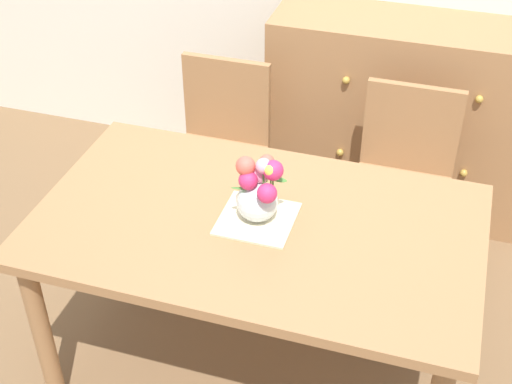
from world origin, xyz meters
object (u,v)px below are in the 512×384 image
object	(u,v)px
dining_table	(257,241)
chair_left	(220,142)
dresser	(410,118)
flower_vase	(258,190)
chair_right	(403,173)

from	to	relation	value
dining_table	chair_left	size ratio (longest dim) A/B	1.75
dining_table	dresser	distance (m)	1.40
dresser	flower_vase	bearing A→B (deg)	-106.49
dining_table	chair_left	bearing A→B (deg)	118.15
dining_table	chair_right	distance (m)	0.93
dining_table	dresser	size ratio (longest dim) A/B	1.12
dining_table	dresser	world-z (taller)	dresser
dining_table	chair_left	distance (m)	0.93
dresser	flower_vase	world-z (taller)	flower_vase
chair_right	flower_vase	bearing A→B (deg)	61.84
chair_left	flower_vase	xyz separation A→B (m)	(0.43, -0.80, 0.37)
dining_table	chair_right	world-z (taller)	chair_right
chair_left	dresser	bearing A→B (deg)	-147.59
chair_left	chair_right	bearing A→B (deg)	-180.00
chair_right	dresser	distance (m)	0.53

